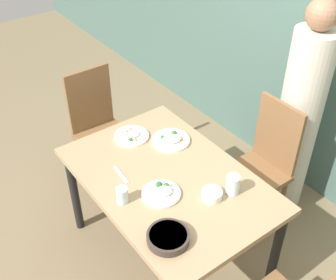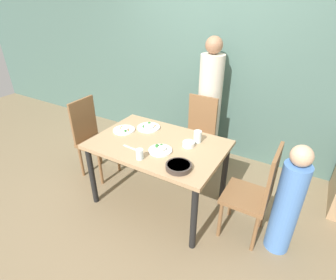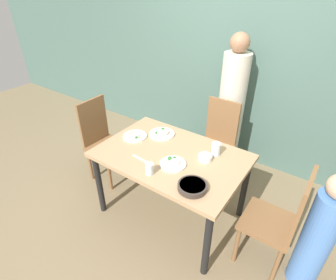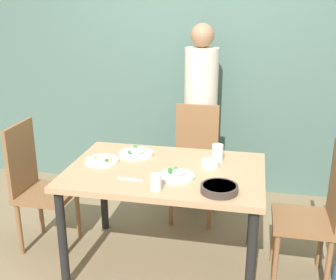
% 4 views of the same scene
% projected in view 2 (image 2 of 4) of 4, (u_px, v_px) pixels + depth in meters
% --- Properties ---
extents(ground_plane, '(10.00, 10.00, 0.00)m').
position_uv_depth(ground_plane, '(159.00, 199.00, 3.05)').
color(ground_plane, '#847051').
extents(wall_back, '(10.00, 0.06, 2.70)m').
position_uv_depth(wall_back, '(215.00, 58.00, 3.46)').
color(wall_back, '#4C6B60').
rests_on(wall_back, ground_plane).
extents(dining_table, '(1.35, 0.90, 0.76)m').
position_uv_depth(dining_table, '(158.00, 150.00, 2.72)').
color(dining_table, tan).
rests_on(dining_table, ground_plane).
extents(chair_adult_spot, '(0.40, 0.40, 1.00)m').
position_uv_depth(chair_adult_spot, '(198.00, 134.00, 3.35)').
color(chair_adult_spot, brown).
rests_on(chair_adult_spot, ground_plane).
extents(chair_child_spot, '(0.40, 0.40, 1.00)m').
position_uv_depth(chair_child_spot, '(255.00, 192.00, 2.36)').
color(chair_child_spot, brown).
rests_on(chair_child_spot, ground_plane).
extents(chair_empty_left, '(0.40, 0.40, 1.00)m').
position_uv_depth(chair_empty_left, '(92.00, 136.00, 3.29)').
color(chair_empty_left, brown).
rests_on(chair_empty_left, ground_plane).
extents(person_adult, '(0.30, 0.30, 1.67)m').
position_uv_depth(person_adult, '(209.00, 107.00, 3.46)').
color(person_adult, beige).
rests_on(person_adult, ground_plane).
extents(person_child, '(0.22, 0.22, 1.10)m').
position_uv_depth(person_child, '(287.00, 204.00, 2.24)').
color(person_child, '#5184D1').
rests_on(person_child, ground_plane).
extents(bowl_curry, '(0.23, 0.23, 0.05)m').
position_uv_depth(bowl_curry, '(179.00, 166.00, 2.27)').
color(bowl_curry, '#3D332D').
rests_on(bowl_curry, dining_table).
extents(plate_rice_adult, '(0.24, 0.24, 0.05)m').
position_uv_depth(plate_rice_adult, '(124.00, 130.00, 2.91)').
color(plate_rice_adult, white).
rests_on(plate_rice_adult, dining_table).
extents(plate_rice_child, '(0.23, 0.23, 0.06)m').
position_uv_depth(plate_rice_child, '(160.00, 150.00, 2.54)').
color(plate_rice_child, white).
rests_on(plate_rice_child, dining_table).
extents(plate_noodles, '(0.26, 0.26, 0.06)m').
position_uv_depth(plate_noodles, '(149.00, 127.00, 2.97)').
color(plate_noodles, white).
rests_on(plate_noodles, dining_table).
extents(bowl_rice_small, '(0.12, 0.12, 0.05)m').
position_uv_depth(bowl_rice_small, '(189.00, 144.00, 2.61)').
color(bowl_rice_small, white).
rests_on(bowl_rice_small, dining_table).
extents(glass_water_tall, '(0.08, 0.08, 0.12)m').
position_uv_depth(glass_water_tall, '(198.00, 137.00, 2.67)').
color(glass_water_tall, silver).
rests_on(glass_water_tall, dining_table).
extents(glass_water_short, '(0.07, 0.07, 0.10)m').
position_uv_depth(glass_water_short, '(140.00, 154.00, 2.40)').
color(glass_water_short, silver).
rests_on(glass_water_short, dining_table).
extents(fork_steel, '(0.18, 0.04, 0.01)m').
position_uv_depth(fork_steel, '(130.00, 148.00, 2.59)').
color(fork_steel, silver).
rests_on(fork_steel, dining_table).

